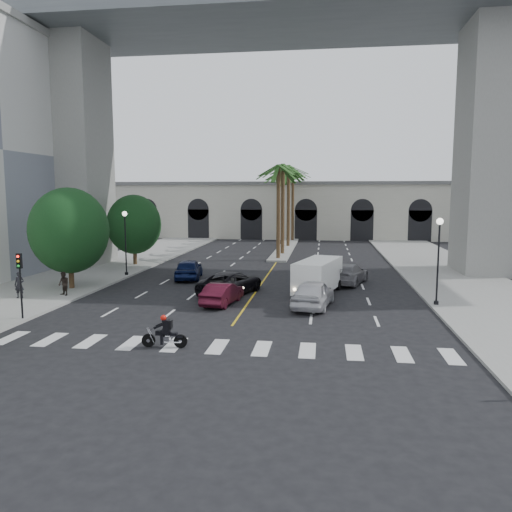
{
  "coord_description": "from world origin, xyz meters",
  "views": [
    {
      "loc": [
        4.62,
        -22.63,
        6.8
      ],
      "look_at": [
        0.71,
        6.0,
        3.16
      ],
      "focal_mm": 35.0,
      "sensor_mm": 36.0,
      "label": 1
    }
  ],
  "objects_px": {
    "pedestrian_a": "(19,285)",
    "car_a": "(313,293)",
    "lamp_post_left_far": "(125,237)",
    "traffic_signal_far": "(20,275)",
    "motorcycle_rider": "(166,333)",
    "car_c": "(231,283)",
    "pedestrian_b": "(64,284)",
    "cargo_van": "(318,275)",
    "car_b": "(222,293)",
    "car_e": "(189,269)",
    "car_d": "(348,274)",
    "lamp_post_right": "(438,254)"
  },
  "relations": [
    {
      "from": "pedestrian_a",
      "to": "car_a",
      "type": "bearing_deg",
      "value": -2.19
    },
    {
      "from": "lamp_post_left_far",
      "to": "traffic_signal_far",
      "type": "bearing_deg",
      "value": -89.6
    },
    {
      "from": "lamp_post_left_far",
      "to": "car_a",
      "type": "relative_size",
      "value": 1.08
    },
    {
      "from": "traffic_signal_far",
      "to": "motorcycle_rider",
      "type": "relative_size",
      "value": 1.78
    },
    {
      "from": "traffic_signal_far",
      "to": "pedestrian_a",
      "type": "height_order",
      "value": "traffic_signal_far"
    },
    {
      "from": "traffic_signal_far",
      "to": "car_c",
      "type": "xyz_separation_m",
      "value": [
        9.72,
        8.63,
        -1.73
      ]
    },
    {
      "from": "car_c",
      "to": "pedestrian_a",
      "type": "bearing_deg",
      "value": 34.41
    },
    {
      "from": "car_a",
      "to": "pedestrian_b",
      "type": "height_order",
      "value": "pedestrian_b"
    },
    {
      "from": "lamp_post_left_far",
      "to": "cargo_van",
      "type": "bearing_deg",
      "value": -18.13
    },
    {
      "from": "motorcycle_rider",
      "to": "car_b",
      "type": "distance_m",
      "value": 8.91
    },
    {
      "from": "car_a",
      "to": "cargo_van",
      "type": "distance_m",
      "value": 4.04
    },
    {
      "from": "traffic_signal_far",
      "to": "pedestrian_a",
      "type": "relative_size",
      "value": 2.16
    },
    {
      "from": "car_b",
      "to": "lamp_post_left_far",
      "type": "bearing_deg",
      "value": -33.21
    },
    {
      "from": "motorcycle_rider",
      "to": "car_e",
      "type": "relative_size",
      "value": 0.43
    },
    {
      "from": "car_a",
      "to": "car_b",
      "type": "bearing_deg",
      "value": 8.75
    },
    {
      "from": "cargo_van",
      "to": "car_e",
      "type": "bearing_deg",
      "value": 171.17
    },
    {
      "from": "car_a",
      "to": "car_b",
      "type": "height_order",
      "value": "car_a"
    },
    {
      "from": "traffic_signal_far",
      "to": "car_d",
      "type": "relative_size",
      "value": 0.69
    },
    {
      "from": "car_a",
      "to": "car_c",
      "type": "distance_m",
      "value": 6.51
    },
    {
      "from": "car_d",
      "to": "lamp_post_left_far",
      "type": "bearing_deg",
      "value": 14.15
    },
    {
      "from": "car_b",
      "to": "motorcycle_rider",
      "type": "bearing_deg",
      "value": 94.6
    },
    {
      "from": "lamp_post_left_far",
      "to": "motorcycle_rider",
      "type": "height_order",
      "value": "lamp_post_left_far"
    },
    {
      "from": "car_d",
      "to": "car_b",
      "type": "bearing_deg",
      "value": 62.59
    },
    {
      "from": "lamp_post_left_far",
      "to": "lamp_post_right",
      "type": "distance_m",
      "value": 24.16
    },
    {
      "from": "traffic_signal_far",
      "to": "car_a",
      "type": "xyz_separation_m",
      "value": [
        15.34,
        5.36,
        -1.66
      ]
    },
    {
      "from": "traffic_signal_far",
      "to": "car_a",
      "type": "distance_m",
      "value": 16.34
    },
    {
      "from": "lamp_post_right",
      "to": "traffic_signal_far",
      "type": "bearing_deg",
      "value": -164.02
    },
    {
      "from": "cargo_van",
      "to": "pedestrian_a",
      "type": "bearing_deg",
      "value": -150.9
    },
    {
      "from": "car_a",
      "to": "car_e",
      "type": "xyz_separation_m",
      "value": [
        -10.05,
        8.66,
        -0.04
      ]
    },
    {
      "from": "traffic_signal_far",
      "to": "car_b",
      "type": "bearing_deg",
      "value": 29.13
    },
    {
      "from": "lamp_post_right",
      "to": "car_a",
      "type": "height_order",
      "value": "lamp_post_right"
    },
    {
      "from": "car_d",
      "to": "lamp_post_right",
      "type": "bearing_deg",
      "value": 141.74
    },
    {
      "from": "traffic_signal_far",
      "to": "car_e",
      "type": "relative_size",
      "value": 0.77
    },
    {
      "from": "car_e",
      "to": "pedestrian_a",
      "type": "xyz_separation_m",
      "value": [
        -8.58,
        -9.19,
        0.18
      ]
    },
    {
      "from": "car_c",
      "to": "car_d",
      "type": "height_order",
      "value": "car_c"
    },
    {
      "from": "lamp_post_left_far",
      "to": "car_a",
      "type": "distance_m",
      "value": 18.1
    },
    {
      "from": "lamp_post_left_far",
      "to": "motorcycle_rider",
      "type": "distance_m",
      "value": 20.29
    },
    {
      "from": "lamp_post_left_far",
      "to": "car_a",
      "type": "height_order",
      "value": "lamp_post_left_far"
    },
    {
      "from": "lamp_post_left_far",
      "to": "pedestrian_a",
      "type": "relative_size",
      "value": 3.17
    },
    {
      "from": "pedestrian_b",
      "to": "car_b",
      "type": "bearing_deg",
      "value": 25.32
    },
    {
      "from": "car_d",
      "to": "car_c",
      "type": "bearing_deg",
      "value": 48.74
    },
    {
      "from": "car_c",
      "to": "cargo_van",
      "type": "bearing_deg",
      "value": -154.57
    },
    {
      "from": "car_c",
      "to": "car_d",
      "type": "relative_size",
      "value": 1.06
    },
    {
      "from": "car_e",
      "to": "pedestrian_a",
      "type": "relative_size",
      "value": 2.82
    },
    {
      "from": "traffic_signal_far",
      "to": "car_d",
      "type": "distance_m",
      "value": 22.45
    },
    {
      "from": "motorcycle_rider",
      "to": "pedestrian_b",
      "type": "height_order",
      "value": "pedestrian_b"
    },
    {
      "from": "traffic_signal_far",
      "to": "car_b",
      "type": "relative_size",
      "value": 0.89
    },
    {
      "from": "lamp_post_right",
      "to": "car_a",
      "type": "xyz_separation_m",
      "value": [
        -7.36,
        -1.14,
        -2.38
      ]
    },
    {
      "from": "car_b",
      "to": "cargo_van",
      "type": "relative_size",
      "value": 0.71
    },
    {
      "from": "pedestrian_a",
      "to": "pedestrian_b",
      "type": "distance_m",
      "value": 2.65
    }
  ]
}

